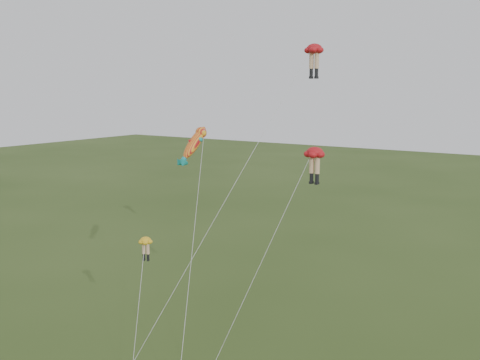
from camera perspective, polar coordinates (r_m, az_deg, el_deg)
The scene contains 4 objects.
legs_kite_red_high at distance 40.17m, azimuth 7.62°, elevation 12.93°, with size 8.14×14.25×22.83m.
legs_kite_red_mid at distance 33.65m, azimuth 7.76°, elevation 2.18°, with size 5.87×6.77×15.99m.
legs_kite_yellow at distance 37.43m, azimuth -10.10°, elevation -7.16°, with size 2.39×4.37×9.55m.
fish_kite at distance 39.47m, azimuth -4.88°, elevation 3.84°, with size 4.98×8.92×17.07m.
Camera 1 is at (21.71, -25.44, 19.44)m, focal length 40.00 mm.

